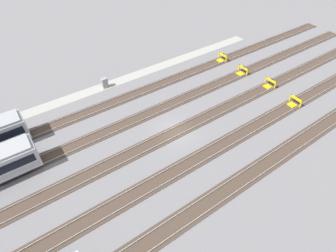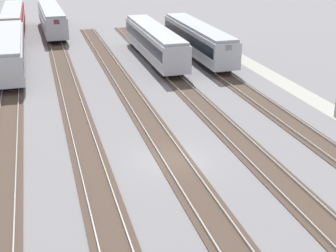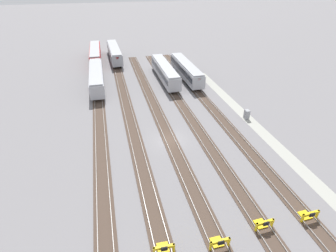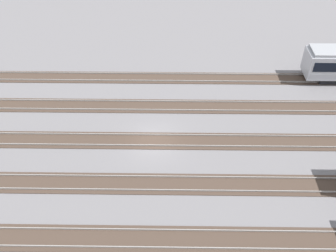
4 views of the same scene
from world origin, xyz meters
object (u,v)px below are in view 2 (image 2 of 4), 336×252
object	(u,v)px
subway_car_front_row_left_inner	(198,39)
subway_car_front_row_centre	(13,20)
subway_car_front_row_right_inner	(10,51)
subway_car_front_row_rightmost	(52,19)
subway_car_front_row_leftmost	(154,42)

from	to	relation	value
subway_car_front_row_left_inner	subway_car_front_row_centre	distance (m)	28.00
subway_car_front_row_right_inner	subway_car_front_row_rightmost	distance (m)	19.77
subway_car_front_row_leftmost	subway_car_front_row_left_inner	distance (m)	5.13
subway_car_front_row_leftmost	subway_car_front_row_rightmost	xyz separation A→B (m)	(19.08, 10.17, 0.00)
subway_car_front_row_centre	subway_car_front_row_right_inner	bearing A→B (deg)	-179.87
subway_car_front_row_right_inner	subway_car_front_row_left_inner	bearing A→B (deg)	-90.00
subway_car_front_row_centre	subway_car_front_row_right_inner	distance (m)	19.05
subway_car_front_row_centre	subway_car_front_row_rightmost	world-z (taller)	same
subway_car_front_row_leftmost	subway_car_front_row_rightmost	size ratio (longest dim) A/B	1.00
subway_car_front_row_leftmost	subway_car_front_row_right_inner	distance (m)	15.36
subway_car_front_row_left_inner	subway_car_front_row_right_inner	xyz separation A→B (m)	(-0.00, 20.49, 0.00)
subway_car_front_row_rightmost	subway_car_front_row_leftmost	bearing A→B (deg)	-151.94
subway_car_front_row_left_inner	subway_car_front_row_rightmost	world-z (taller)	same
subway_car_front_row_rightmost	subway_car_front_row_left_inner	bearing A→B (deg)	-141.28
subway_car_front_row_centre	subway_car_front_row_right_inner	world-z (taller)	same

